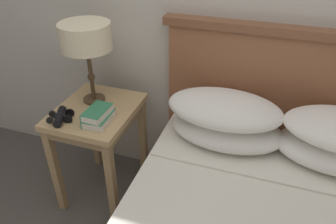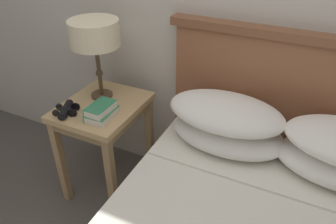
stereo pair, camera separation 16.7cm
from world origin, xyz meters
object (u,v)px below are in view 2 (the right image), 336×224
object	(u,v)px
table_lamp	(95,35)
book_on_nightstand	(102,114)
binoculars_pair	(66,110)
nightstand	(103,119)
book_stacked_on_top	(100,108)

from	to	relation	value
table_lamp	book_on_nightstand	world-z (taller)	table_lamp
book_on_nightstand	binoculars_pair	xyz separation A→B (m)	(-0.21, -0.05, 0.00)
nightstand	table_lamp	world-z (taller)	table_lamp
book_stacked_on_top	table_lamp	bearing A→B (deg)	124.44
book_stacked_on_top	binoculars_pair	world-z (taller)	book_stacked_on_top
book_on_nightstand	binoculars_pair	world-z (taller)	binoculars_pair
table_lamp	book_stacked_on_top	xyz separation A→B (m)	(0.14, -0.20, -0.32)
book_stacked_on_top	binoculars_pair	size ratio (longest dim) A/B	1.07
table_lamp	book_on_nightstand	distance (m)	0.44
nightstand	book_stacked_on_top	bearing A→B (deg)	-54.90
book_stacked_on_top	book_on_nightstand	bearing A→B (deg)	49.21
nightstand	book_stacked_on_top	world-z (taller)	book_stacked_on_top
nightstand	book_on_nightstand	distance (m)	0.19
nightstand	binoculars_pair	world-z (taller)	binoculars_pair
book_on_nightstand	binoculars_pair	size ratio (longest dim) A/B	1.16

